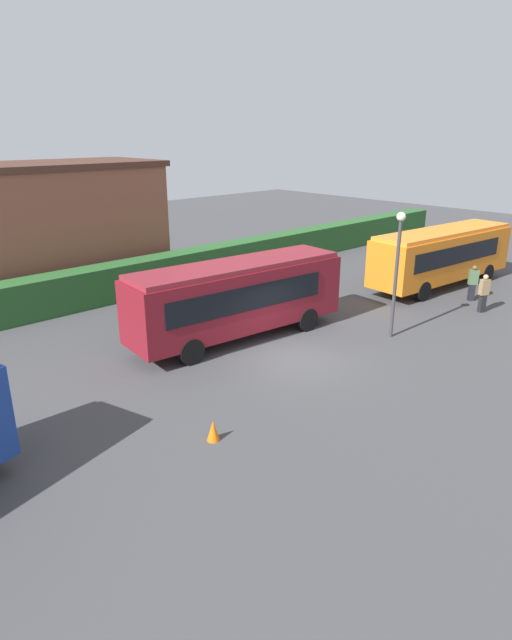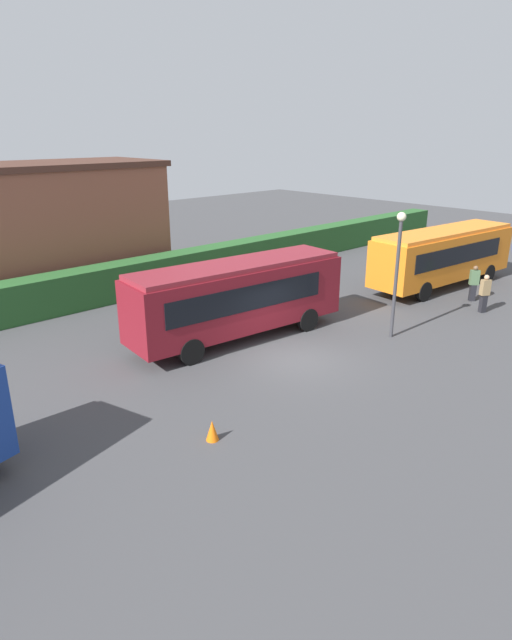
# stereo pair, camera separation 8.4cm
# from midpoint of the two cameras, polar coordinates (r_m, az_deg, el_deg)

# --- Properties ---
(ground_plane) EXTENTS (86.58, 86.58, 0.00)m
(ground_plane) POSITION_cam_midpoint_polar(r_m,az_deg,el_deg) (20.34, 4.13, -4.06)
(ground_plane) COLOR #424244
(bus_maroon) EXTENTS (9.53, 3.23, 3.19)m
(bus_maroon) POSITION_cam_midpoint_polar(r_m,az_deg,el_deg) (21.60, -1.81, 2.60)
(bus_maroon) COLOR maroon
(bus_maroon) RESTS_ON ground_plane
(bus_orange) EXTENTS (9.86, 3.24, 3.12)m
(bus_orange) POSITION_cam_midpoint_polar(r_m,az_deg,el_deg) (30.85, 19.30, 6.61)
(bus_orange) COLOR orange
(bus_orange) RESTS_ON ground_plane
(person_center) EXTENTS (0.50, 0.43, 1.82)m
(person_center) POSITION_cam_midpoint_polar(r_m,az_deg,el_deg) (27.26, 23.17, 2.69)
(person_center) COLOR black
(person_center) RESTS_ON ground_plane
(person_right) EXTENTS (0.49, 0.50, 1.81)m
(person_right) POSITION_cam_midpoint_polar(r_m,az_deg,el_deg) (28.95, 22.19, 3.72)
(person_right) COLOR black
(person_right) RESTS_ON ground_plane
(person_far) EXTENTS (0.47, 0.53, 1.76)m
(person_far) POSITION_cam_midpoint_polar(r_m,az_deg,el_deg) (32.78, 13.50, 6.29)
(person_far) COLOR #4C6B47
(person_far) RESTS_ON ground_plane
(hedge_row) EXTENTS (55.29, 1.41, 1.81)m
(hedge_row) POSITION_cam_midpoint_polar(r_m,az_deg,el_deg) (28.50, -12.73, 4.37)
(hedge_row) COLOR #285928
(hedge_row) RESTS_ON ground_plane
(depot_building) EXTENTS (11.29, 5.76, 6.58)m
(depot_building) POSITION_cam_midpoint_polar(r_m,az_deg,el_deg) (30.71, -20.56, 9.27)
(depot_building) COLOR brown
(depot_building) RESTS_ON ground_plane
(traffic_cone) EXTENTS (0.36, 0.36, 0.60)m
(traffic_cone) POSITION_cam_midpoint_polar(r_m,az_deg,el_deg) (15.16, -4.50, -11.60)
(traffic_cone) COLOR orange
(traffic_cone) RESTS_ON ground_plane
(lamppost) EXTENTS (0.36, 0.36, 5.14)m
(lamppost) POSITION_cam_midpoint_polar(r_m,az_deg,el_deg) (22.13, 14.91, 6.14)
(lamppost) COLOR #38383D
(lamppost) RESTS_ON ground_plane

